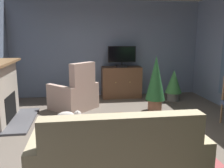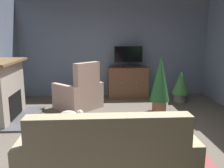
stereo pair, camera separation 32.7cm
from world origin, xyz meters
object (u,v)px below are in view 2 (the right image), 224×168
at_px(tv_cabinet, 128,83).
at_px(potted_plant_small_fern_corner, 181,85).
at_px(fireplace, 4,92).
at_px(television, 128,56).
at_px(tv_remote, 83,121).
at_px(cat, 70,115).
at_px(folded_newspaper, 101,119).
at_px(sofa_floral, 107,158).
at_px(coffee_table, 94,121).
at_px(armchair_near_window, 80,94).
at_px(potted_plant_on_hearth_side, 160,82).

xyz_separation_m(tv_cabinet, potted_plant_small_fern_corner, (1.35, -0.58, 0.05)).
xyz_separation_m(fireplace, television, (2.86, 1.63, 0.60)).
xyz_separation_m(fireplace, tv_cabinet, (2.86, 1.69, -0.19)).
xyz_separation_m(tv_remote, cat, (-0.34, 1.26, -0.33)).
distance_m(folded_newspaper, cat, 1.38).
bearing_deg(folded_newspaper, sofa_floral, -96.16).
xyz_separation_m(tv_cabinet, tv_remote, (-1.12, -3.11, 0.02)).
distance_m(tv_cabinet, sofa_floral, 4.16).
relative_size(coffee_table, potted_plant_small_fern_corner, 1.24).
height_order(television, coffee_table, television).
bearing_deg(fireplace, sofa_floral, -49.02).
relative_size(armchair_near_window, potted_plant_on_hearth_side, 0.97).
distance_m(potted_plant_on_hearth_side, cat, 2.17).
xyz_separation_m(potted_plant_on_hearth_side, cat, (-2.03, -0.46, -0.61)).
relative_size(sofa_floral, armchair_near_window, 1.61).
relative_size(television, tv_remote, 4.65).
xyz_separation_m(tv_cabinet, coffee_table, (-0.95, -2.96, -0.04)).
relative_size(television, sofa_floral, 0.38).
xyz_separation_m(fireplace, potted_plant_on_hearth_side, (3.43, 0.29, 0.11)).
relative_size(coffee_table, tv_remote, 6.21).
relative_size(tv_remote, potted_plant_on_hearth_side, 0.13).
height_order(fireplace, tv_remote, fireplace).
distance_m(tv_cabinet, cat, 2.38).
xyz_separation_m(tv_remote, potted_plant_small_fern_corner, (2.47, 2.52, 0.03)).
bearing_deg(television, potted_plant_on_hearth_side, -67.07).
relative_size(tv_cabinet, potted_plant_small_fern_corner, 1.32).
height_order(folded_newspaper, armchair_near_window, armchair_near_window).
distance_m(tv_remote, folded_newspaper, 0.30).
bearing_deg(potted_plant_on_hearth_side, tv_remote, -134.54).
relative_size(television, cat, 1.08).
bearing_deg(potted_plant_small_fern_corner, folded_newspaper, -131.64).
height_order(coffee_table, potted_plant_small_fern_corner, potted_plant_small_fern_corner).
height_order(folded_newspaper, sofa_floral, sofa_floral).
distance_m(tv_remote, potted_plant_small_fern_corner, 3.53).
distance_m(coffee_table, potted_plant_small_fern_corner, 3.31).
xyz_separation_m(television, sofa_floral, (-0.77, -4.03, -0.89)).
bearing_deg(fireplace, coffee_table, -33.75).
height_order(tv_cabinet, tv_remote, tv_cabinet).
xyz_separation_m(tv_cabinet, cat, (-1.46, -1.85, -0.31)).
height_order(folded_newspaper, cat, folded_newspaper).
xyz_separation_m(potted_plant_small_fern_corner, cat, (-2.81, -1.27, -0.36)).
distance_m(sofa_floral, potted_plant_small_fern_corner, 4.10).
distance_m(tv_remote, potted_plant_on_hearth_side, 2.42).
distance_m(sofa_floral, potted_plant_on_hearth_side, 3.03).
relative_size(fireplace, television, 1.97).
height_order(tv_remote, potted_plant_small_fern_corner, potted_plant_small_fern_corner).
bearing_deg(folded_newspaper, television, 65.22).
height_order(coffee_table, cat, coffee_table).
bearing_deg(armchair_near_window, tv_cabinet, 36.26).
bearing_deg(tv_remote, potted_plant_small_fern_corner, 154.70).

